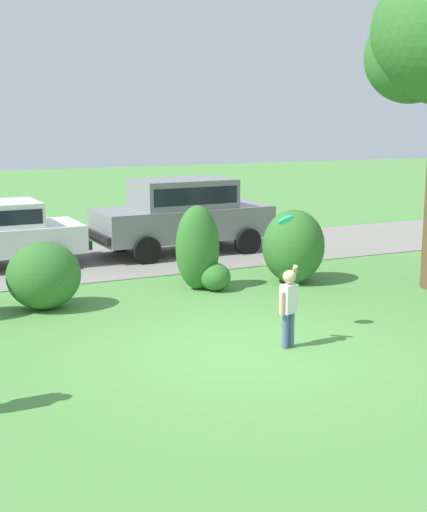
% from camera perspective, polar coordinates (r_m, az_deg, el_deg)
% --- Properties ---
extents(ground_plane, '(80.00, 80.00, 0.00)m').
position_cam_1_polar(ground_plane, '(10.80, 2.67, -7.63)').
color(ground_plane, '#518E42').
extents(driveway_strip, '(28.00, 4.40, 0.02)m').
position_cam_1_polar(driveway_strip, '(17.59, -8.76, -0.38)').
color(driveway_strip, gray).
rests_on(driveway_strip, ground).
extents(shrub_centre_left, '(1.35, 1.18, 1.25)m').
position_cam_1_polar(shrub_centre_left, '(13.30, -13.49, -1.55)').
color(shrub_centre_left, '#33702B').
rests_on(shrub_centre_left, ground).
extents(shrub_centre, '(1.05, 0.96, 1.73)m').
position_cam_1_polar(shrub_centre, '(14.40, -1.06, 0.31)').
color(shrub_centre, '#33702B').
rests_on(shrub_centre, ground).
extents(shrub_centre_right, '(1.34, 1.25, 1.56)m').
position_cam_1_polar(shrub_centre_right, '(15.12, 6.46, 0.49)').
color(shrub_centre_right, '#33702B').
rests_on(shrub_centre_right, ground).
extents(parked_suv, '(4.77, 2.24, 1.92)m').
position_cam_1_polar(parked_suv, '(18.30, -2.48, 3.57)').
color(parked_suv, gray).
rests_on(parked_suv, ground).
extents(child_thrower, '(0.39, 0.36, 1.29)m').
position_cam_1_polar(child_thrower, '(10.81, 6.07, -3.70)').
color(child_thrower, '#4C608C').
rests_on(child_thrower, ground).
extents(frisbee, '(0.31, 0.25, 0.22)m').
position_cam_1_polar(frisbee, '(11.23, 5.85, 2.92)').
color(frisbee, '#1EB7B2').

